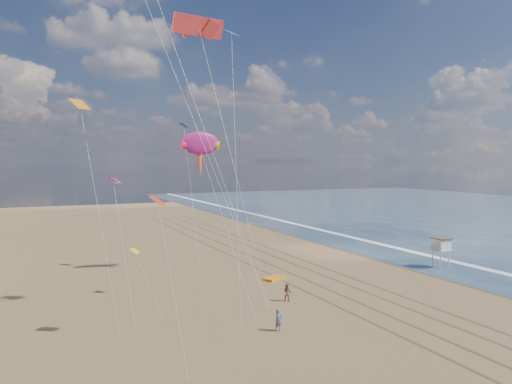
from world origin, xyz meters
TOP-DOWN VIEW (x-y plane):
  - ground at (0.00, 0.00)m, footprint 260.00×260.00m
  - wet_sand at (19.00, 40.00)m, footprint 260.00×260.00m
  - foam at (23.20, 40.00)m, footprint 260.00×260.00m
  - tracks at (2.55, 30.00)m, footprint 7.68×120.00m
  - lifeguard_stand at (19.05, 23.81)m, footprint 1.97×1.97m
  - grounded_kite at (-1.87, 26.50)m, footprint 2.74×2.32m
  - show_kite at (-7.49, 34.15)m, footprint 4.48×10.16m
  - kite_flyer_a at (-8.73, 11.85)m, footprint 0.65×0.47m
  - kite_flyer_b at (-4.42, 18.52)m, footprint 0.99×0.95m
  - small_kites at (-16.01, 22.63)m, footprint 14.15×22.52m

SIDE VIEW (x-z plane):
  - ground at x=0.00m, z-range 0.00..0.00m
  - wet_sand at x=19.00m, z-range 0.00..0.00m
  - foam at x=23.20m, z-range 0.00..0.00m
  - tracks at x=2.55m, z-range 0.00..0.01m
  - grounded_kite at x=-1.87m, z-range 0.00..0.27m
  - kite_flyer_b at x=-4.42m, z-range 0.00..1.61m
  - kite_flyer_a at x=-8.73m, z-range 0.00..1.64m
  - lifeguard_stand at x=19.05m, z-range 0.96..4.53m
  - show_kite at x=-7.49m, z-range 2.81..26.56m
  - small_kites at x=-16.01m, z-range 5.36..25.04m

